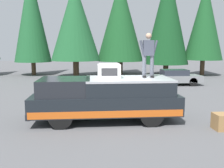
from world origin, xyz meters
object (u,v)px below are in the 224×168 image
object	(u,v)px
parked_car_grey	(173,77)
wooden_crate	(222,122)
person_on_truck_bed	(148,54)
pickup_truck	(105,98)
compressor_unit	(109,71)

from	to	relation	value
parked_car_grey	wooden_crate	distance (m)	10.46
person_on_truck_bed	parked_car_grey	xyz separation A→B (m)	(8.80, -3.97, -1.97)
pickup_truck	parked_car_grey	distance (m)	10.52
compressor_unit	person_on_truck_bed	world-z (taller)	person_on_truck_bed
compressor_unit	wooden_crate	size ratio (longest dim) A/B	1.50
compressor_unit	parked_car_grey	world-z (taller)	compressor_unit
pickup_truck	parked_car_grey	bearing A→B (deg)	-32.28
person_on_truck_bed	parked_car_grey	distance (m)	9.85
pickup_truck	compressor_unit	bearing A→B (deg)	-84.13
pickup_truck	person_on_truck_bed	distance (m)	2.35
pickup_truck	wooden_crate	xyz separation A→B (m)	(-1.43, -3.92, -0.59)
pickup_truck	person_on_truck_bed	world-z (taller)	person_on_truck_bed
parked_car_grey	compressor_unit	bearing A→B (deg)	148.30
compressor_unit	wooden_crate	distance (m)	4.37
wooden_crate	person_on_truck_bed	bearing A→B (deg)	56.29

